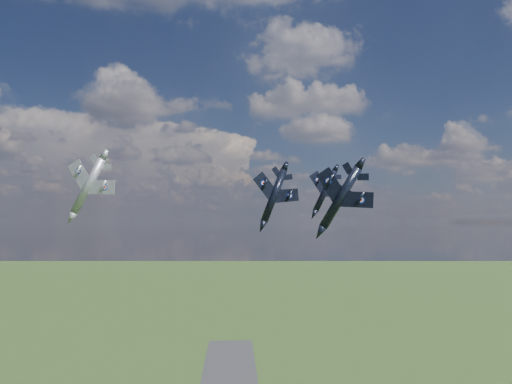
{
  "coord_description": "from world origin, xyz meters",
  "views": [
    {
      "loc": [
        2.02,
        -82.31,
        77.33
      ],
      "look_at": [
        6.08,
        9.16,
        82.93
      ],
      "focal_mm": 35.0,
      "sensor_mm": 36.0,
      "label": 1
    }
  ],
  "objects_px": {
    "jet_right_navy": "(341,197)",
    "jet_left_silver": "(88,186)",
    "jet_high_navy": "(325,191)",
    "jet_lead_navy": "(274,195)"
  },
  "relations": [
    {
      "from": "jet_right_navy",
      "to": "jet_high_navy",
      "type": "xyz_separation_m",
      "value": [
        2.32,
        25.88,
        2.76
      ]
    },
    {
      "from": "jet_high_navy",
      "to": "jet_left_silver",
      "type": "bearing_deg",
      "value": -179.76
    },
    {
      "from": "jet_right_navy",
      "to": "jet_high_navy",
      "type": "bearing_deg",
      "value": 105.49
    },
    {
      "from": "jet_lead_navy",
      "to": "jet_right_navy",
      "type": "bearing_deg",
      "value": -57.38
    },
    {
      "from": "jet_left_silver",
      "to": "jet_high_navy",
      "type": "bearing_deg",
      "value": 26.27
    },
    {
      "from": "jet_high_navy",
      "to": "jet_left_silver",
      "type": "relative_size",
      "value": 0.83
    },
    {
      "from": "jet_high_navy",
      "to": "jet_left_silver",
      "type": "distance_m",
      "value": 47.86
    },
    {
      "from": "jet_right_navy",
      "to": "jet_high_navy",
      "type": "height_order",
      "value": "jet_high_navy"
    },
    {
      "from": "jet_right_navy",
      "to": "jet_left_silver",
      "type": "xyz_separation_m",
      "value": [
        -44.4,
        15.49,
        2.87
      ]
    },
    {
      "from": "jet_lead_navy",
      "to": "jet_right_navy",
      "type": "height_order",
      "value": "jet_right_navy"
    }
  ]
}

